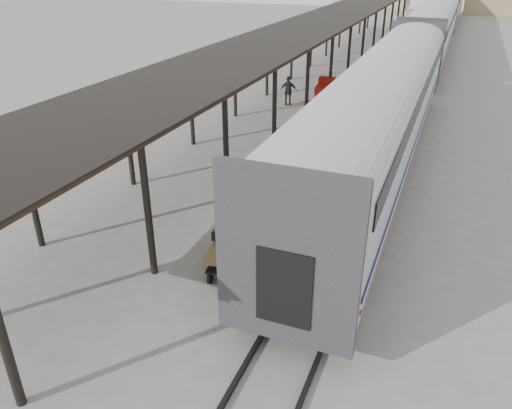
{
  "coord_description": "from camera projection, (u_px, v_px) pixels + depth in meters",
  "views": [
    {
      "loc": [
        5.75,
        -11.95,
        8.16
      ],
      "look_at": [
        0.99,
        -0.02,
        1.7
      ],
      "focal_mm": 35.0,
      "sensor_mm": 36.0,
      "label": 1
    }
  ],
  "objects": [
    {
      "name": "ground",
      "position": [
        227.0,
        248.0,
        15.48
      ],
      "size": [
        160.0,
        160.0,
        0.0
      ],
      "primitive_type": "plane",
      "color": "slate",
      "rests_on": "ground"
    },
    {
      "name": "suitcase_stack",
      "position": [
        234.0,
        229.0,
        14.38
      ],
      "size": [
        1.19,
        1.22,
        0.56
      ],
      "rotation": [
        0.0,
        0.0,
        0.16
      ],
      "color": "#343336",
      "rests_on": "baggage_cart"
    },
    {
      "name": "rails",
      "position": [
        427.0,
        60.0,
        42.6
      ],
      "size": [
        1.54,
        150.0,
        0.12
      ],
      "color": "black",
      "rests_on": "ground"
    },
    {
      "name": "train",
      "position": [
        432.0,
        28.0,
        41.25
      ],
      "size": [
        3.45,
        76.01,
        4.01
      ],
      "color": "silver",
      "rests_on": "ground"
    },
    {
      "name": "baggage_cart",
      "position": [
        236.0,
        247.0,
        14.27
      ],
      "size": [
        1.62,
        2.57,
        0.86
      ],
      "rotation": [
        0.0,
        0.0,
        0.16
      ],
      "color": "brown",
      "rests_on": "ground"
    },
    {
      "name": "luggage_tug",
      "position": [
        325.0,
        92.0,
        30.16
      ],
      "size": [
        1.16,
        1.76,
        1.49
      ],
      "rotation": [
        0.0,
        0.0,
        0.08
      ],
      "color": "maroon",
      "rests_on": "ground"
    },
    {
      "name": "pedestrian",
      "position": [
        288.0,
        91.0,
        29.71
      ],
      "size": [
        1.09,
        0.66,
        1.73
      ],
      "primitive_type": "imported",
      "rotation": [
        0.0,
        0.0,
        3.39
      ],
      "color": "black",
      "rests_on": "ground"
    },
    {
      "name": "canopy",
      "position": [
        325.0,
        21.0,
        34.72
      ],
      "size": [
        4.9,
        64.3,
        4.15
      ],
      "color": "#422B19",
      "rests_on": "ground"
    },
    {
      "name": "porter",
      "position": [
        234.0,
        225.0,
        13.15
      ],
      "size": [
        0.48,
        0.68,
        1.79
      ],
      "primitive_type": "imported",
      "rotation": [
        0.0,
        0.0,
        1.65
      ],
      "color": "navy",
      "rests_on": "baggage_cart"
    }
  ]
}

